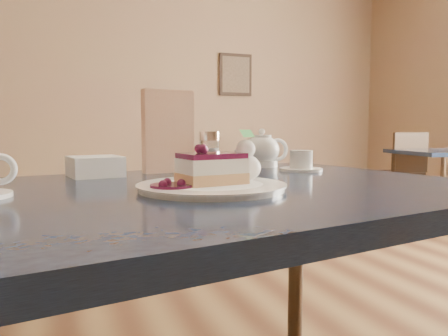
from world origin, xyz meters
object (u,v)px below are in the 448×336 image
object	(u,v)px
main_table	(200,225)
bg_table_far_right	(446,216)
dessert_plate	(212,187)
tea_set	(269,153)
cheesecake_slice	(212,169)

from	to	relation	value
main_table	bg_table_far_right	xyz separation A→B (m)	(3.14, 2.21, -0.63)
dessert_plate	tea_set	size ratio (longest dim) A/B	1.03
cheesecake_slice	bg_table_far_right	bearing A→B (deg)	26.03
dessert_plate	tea_set	bearing A→B (deg)	51.04
cheesecake_slice	bg_table_far_right	xyz separation A→B (m)	(3.13, 2.26, -0.75)
cheesecake_slice	tea_set	xyz separation A→B (m)	(0.33, 0.41, 0.00)
cheesecake_slice	bg_table_far_right	size ratio (longest dim) A/B	0.08
tea_set	bg_table_far_right	size ratio (longest dim) A/B	0.17
main_table	tea_set	xyz separation A→B (m)	(0.34, 0.36, 0.13)
main_table	bg_table_far_right	size ratio (longest dim) A/B	0.81
bg_table_far_right	main_table	bearing A→B (deg)	-135.92
dessert_plate	bg_table_far_right	size ratio (longest dim) A/B	0.17
cheesecake_slice	tea_set	bearing A→B (deg)	41.28
main_table	dessert_plate	xyz separation A→B (m)	(0.01, -0.05, 0.09)
cheesecake_slice	bg_table_far_right	distance (m)	3.93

